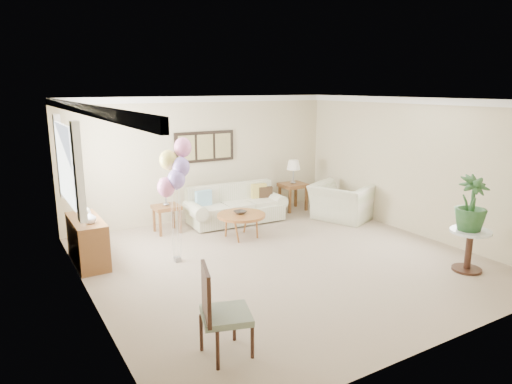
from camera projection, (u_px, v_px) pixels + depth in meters
ground_plane at (282, 260)px, 7.53m from camera, size 6.00×6.00×0.00m
room_shell at (274, 162)px, 7.18m from camera, size 6.04×6.04×2.60m
wall_art_triptych at (205, 147)px, 9.66m from camera, size 1.35×0.06×0.65m
sofa at (235, 208)px, 9.57m from camera, size 2.17×0.88×0.79m
end_table_left at (166, 210)px, 8.86m from camera, size 0.50×0.45×0.54m
end_table_right at (293, 188)px, 10.49m from camera, size 0.57×0.52×0.62m
lamp_left at (165, 185)px, 8.75m from camera, size 0.30×0.30×0.54m
lamp_right at (293, 166)px, 10.37m from camera, size 0.31×0.31×0.54m
coffee_table at (241, 216)px, 8.56m from camera, size 0.91×0.91×0.46m
decor_bowl at (240, 212)px, 8.56m from camera, size 0.25×0.25×0.06m
armchair at (342, 202)px, 9.76m from camera, size 1.40×1.48×0.77m
side_table at (470, 240)px, 6.99m from camera, size 0.61×0.61×0.66m
potted_plant at (471, 203)px, 6.86m from camera, size 0.58×0.58×0.84m
accent_chair at (219, 310)px, 4.72m from camera, size 0.63×0.63×1.03m
credenza at (88, 241)px, 7.33m from camera, size 0.46×1.20×0.74m
vase_white at (90, 217)px, 6.99m from camera, size 0.23×0.23×0.19m
vase_sage at (84, 209)px, 7.42m from camera, size 0.25×0.25×0.20m
balloon_cluster at (175, 169)px, 7.12m from camera, size 0.61×0.44×2.02m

